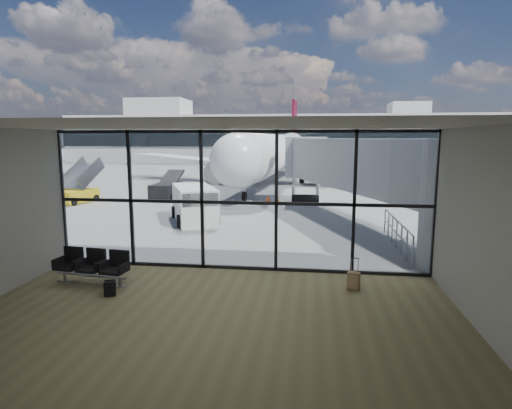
% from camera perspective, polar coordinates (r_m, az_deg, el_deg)
% --- Properties ---
extents(ground, '(220.00, 220.00, 0.00)m').
position_cam_1_polar(ground, '(53.47, 4.98, 4.31)').
color(ground, slate).
rests_on(ground, ground).
extents(lounge_shell, '(12.02, 8.01, 4.51)m').
position_cam_1_polar(lounge_shell, '(8.90, -7.56, -1.48)').
color(lounge_shell, brown).
rests_on(lounge_shell, ground).
extents(glass_curtain_wall, '(12.10, 0.12, 4.50)m').
position_cam_1_polar(glass_curtain_wall, '(13.60, -2.31, 0.45)').
color(glass_curtain_wall, white).
rests_on(glass_curtain_wall, ground).
extents(jet_bridge, '(8.00, 16.50, 4.33)m').
position_cam_1_polar(jet_bridge, '(20.55, 14.78, 4.47)').
color(jet_bridge, '#A0A3A5').
rests_on(jet_bridge, ground).
extents(apron_railing, '(0.06, 5.46, 1.11)m').
position_cam_1_polar(apron_railing, '(17.44, 18.26, -3.21)').
color(apron_railing, gray).
rests_on(apron_railing, ground).
extents(far_terminal, '(80.00, 12.20, 11.00)m').
position_cam_1_polar(far_terminal, '(75.28, 5.32, 8.83)').
color(far_terminal, beige).
rests_on(far_terminal, ground).
extents(tree_0, '(4.95, 4.95, 7.12)m').
position_cam_1_polar(tree_0, '(97.49, -21.83, 8.50)').
color(tree_0, '#382619').
rests_on(tree_0, ground).
extents(tree_1, '(5.61, 5.61, 8.07)m').
position_cam_1_polar(tree_1, '(94.73, -18.64, 9.05)').
color(tree_1, '#382619').
rests_on(tree_1, ground).
extents(tree_2, '(6.27, 6.27, 9.03)m').
position_cam_1_polar(tree_2, '(92.28, -15.26, 9.60)').
color(tree_2, '#382619').
rests_on(tree_2, ground).
extents(tree_3, '(4.95, 4.95, 7.12)m').
position_cam_1_polar(tree_3, '(90.15, -11.66, 8.96)').
color(tree_3, '#382619').
rests_on(tree_3, ground).
extents(tree_4, '(5.61, 5.61, 8.07)m').
position_cam_1_polar(tree_4, '(88.38, -7.95, 9.47)').
color(tree_4, '#382619').
rests_on(tree_4, ground).
extents(tree_5, '(6.27, 6.27, 9.03)m').
position_cam_1_polar(tree_5, '(87.01, -4.08, 9.95)').
color(tree_5, '#382619').
rests_on(tree_5, ground).
extents(seating_row, '(2.26, 0.89, 1.01)m').
position_cam_1_polar(seating_row, '(13.56, -20.86, -7.47)').
color(seating_row, gray).
rests_on(seating_row, ground).
extents(backpack, '(0.34, 0.33, 0.44)m').
position_cam_1_polar(backpack, '(12.40, -18.90, -10.57)').
color(backpack, black).
rests_on(backpack, ground).
extents(suitcase, '(0.38, 0.31, 0.92)m').
position_cam_1_polar(suitcase, '(12.46, 12.87, -9.89)').
color(suitcase, olive).
rests_on(suitcase, ground).
extents(airliner, '(30.36, 35.22, 9.07)m').
position_cam_1_polar(airliner, '(41.85, 2.68, 6.86)').
color(airliner, white).
rests_on(airliner, ground).
extents(service_van, '(3.31, 4.52, 1.80)m').
position_cam_1_polar(service_van, '(21.89, -8.18, 0.09)').
color(service_van, white).
rests_on(service_van, ground).
extents(belt_loader, '(1.66, 4.09, 1.88)m').
position_cam_1_polar(belt_loader, '(30.69, -11.85, 1.95)').
color(belt_loader, black).
rests_on(belt_loader, ground).
extents(mobile_stairs, '(2.31, 3.60, 2.35)m').
position_cam_1_polar(mobile_stairs, '(30.60, -22.85, 1.29)').
color(mobile_stairs, gold).
rests_on(mobile_stairs, ground).
extents(traffic_cone_b, '(0.43, 0.43, 0.62)m').
position_cam_1_polar(traffic_cone_b, '(27.75, 2.87, 0.71)').
color(traffic_cone_b, orange).
rests_on(traffic_cone_b, ground).
extents(traffic_cone_c, '(0.36, 0.36, 0.52)m').
position_cam_1_polar(traffic_cone_c, '(28.47, 1.65, 0.82)').
color(traffic_cone_c, '#FA4C0D').
rests_on(traffic_cone_c, ground).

